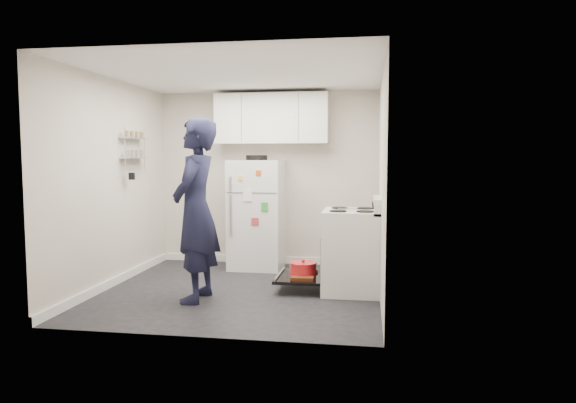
% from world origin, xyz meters
% --- Properties ---
extents(room, '(3.21, 3.21, 2.51)m').
position_xyz_m(room, '(-0.03, 0.03, 1.21)').
color(room, black).
rests_on(room, ground).
extents(electric_range, '(0.66, 0.76, 1.10)m').
position_xyz_m(electric_range, '(1.26, 0.15, 0.47)').
color(electric_range, silver).
rests_on(electric_range, ground).
extents(open_oven_door, '(0.55, 0.70, 0.24)m').
position_xyz_m(open_oven_door, '(0.69, 0.15, 0.20)').
color(open_oven_door, black).
rests_on(open_oven_door, ground).
extents(refrigerator, '(0.72, 0.74, 1.59)m').
position_xyz_m(refrigerator, '(-0.08, 1.25, 0.76)').
color(refrigerator, silver).
rests_on(refrigerator, ground).
extents(upper_cabinets, '(1.60, 0.33, 0.70)m').
position_xyz_m(upper_cabinets, '(0.10, 1.43, 2.10)').
color(upper_cabinets, silver).
rests_on(upper_cabinets, room).
extents(wall_shelf_rack, '(0.14, 0.60, 0.61)m').
position_xyz_m(wall_shelf_rack, '(-1.52, 0.49, 1.68)').
color(wall_shelf_rack, '#B2B2B7').
rests_on(wall_shelf_rack, room).
extents(person, '(0.48, 0.72, 1.98)m').
position_xyz_m(person, '(-0.38, -0.48, 0.99)').
color(person, black).
rests_on(person, ground).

